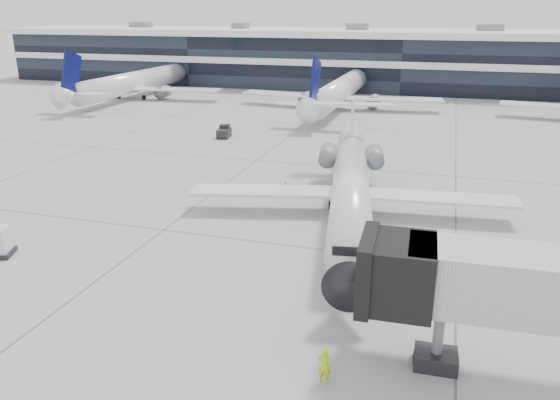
% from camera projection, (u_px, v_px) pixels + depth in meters
% --- Properties ---
extents(ground, '(220.00, 220.00, 0.00)m').
position_uv_depth(ground, '(299.00, 247.00, 36.25)').
color(ground, gray).
rests_on(ground, ground).
extents(terminal, '(170.00, 22.00, 10.00)m').
position_uv_depth(terminal, '(406.00, 63.00, 108.66)').
color(terminal, black).
rests_on(terminal, ground).
extents(bg_jet_left, '(32.00, 40.00, 9.60)m').
position_uv_depth(bg_jet_left, '(137.00, 97.00, 98.32)').
color(bg_jet_left, white).
rests_on(bg_jet_left, ground).
extents(bg_jet_center, '(32.00, 40.00, 9.60)m').
position_uv_depth(bg_jet_center, '(340.00, 107.00, 88.12)').
color(bg_jet_center, white).
rests_on(bg_jet_center, ground).
extents(regional_jet, '(24.63, 30.72, 7.11)m').
position_uv_depth(regional_jet, '(351.00, 185.00, 41.06)').
color(regional_jet, silver).
rests_on(regional_jet, ground).
extents(ramp_worker, '(0.62, 0.40, 1.69)m').
position_uv_depth(ramp_worker, '(324.00, 365.00, 22.77)').
color(ramp_worker, '#BBDD17').
rests_on(ramp_worker, ground).
extents(traffic_cone, '(0.47, 0.47, 0.59)m').
position_uv_depth(traffic_cone, '(285.00, 185.00, 48.22)').
color(traffic_cone, '#FA330D').
rests_on(traffic_cone, ground).
extents(far_tug, '(1.76, 2.57, 1.52)m').
position_uv_depth(far_tug, '(224.00, 132.00, 67.21)').
color(far_tug, black).
rests_on(far_tug, ground).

